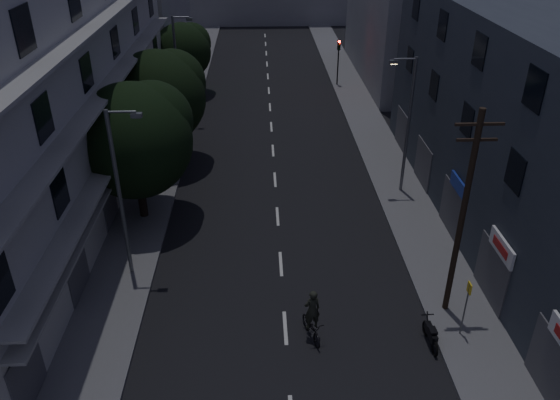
{
  "coord_description": "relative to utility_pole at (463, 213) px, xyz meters",
  "views": [
    {
      "loc": [
        -0.89,
        -10.6,
        15.66
      ],
      "look_at": [
        0.0,
        12.0,
        3.0
      ],
      "focal_mm": 35.0,
      "sensor_mm": 36.0,
      "label": 1
    }
  ],
  "objects": [
    {
      "name": "ground",
      "position": [
        -6.93,
        17.67,
        -4.87
      ],
      "size": [
        160.0,
        160.0,
        0.0
      ],
      "primitive_type": "plane",
      "color": "black",
      "rests_on": "ground"
    },
    {
      "name": "building_far_right",
      "position": [
        5.07,
        34.67,
        1.63
      ],
      "size": [
        6.0,
        20.0,
        13.0
      ],
      "primitive_type": "cube",
      "color": "slate",
      "rests_on": "ground"
    },
    {
      "name": "street_lamp_right",
      "position": [
        0.47,
        10.77,
        -0.27
      ],
      "size": [
        1.51,
        0.25,
        8.0
      ],
      "color": "slate",
      "rests_on": "sidewalk_right"
    },
    {
      "name": "sidewalk_left",
      "position": [
        -14.43,
        17.67,
        -4.79
      ],
      "size": [
        3.0,
        90.0,
        0.15
      ],
      "primitive_type": "cube",
      "color": "#565659",
      "rests_on": "ground"
    },
    {
      "name": "cyclist",
      "position": [
        -5.91,
        -1.38,
        -4.08
      ],
      "size": [
        1.14,
        1.94,
        2.33
      ],
      "rotation": [
        0.0,
        0.0,
        0.29
      ],
      "color": "black",
      "rests_on": "ground"
    },
    {
      "name": "traffic_signal_far_left",
      "position": [
        -13.41,
        32.55,
        -1.77
      ],
      "size": [
        0.28,
        0.37,
        4.1
      ],
      "color": "black",
      "rests_on": "sidewalk_left"
    },
    {
      "name": "bus_stop_sign",
      "position": [
        0.13,
        -1.59,
        -2.98
      ],
      "size": [
        0.06,
        0.35,
        2.52
      ],
      "color": "#595B60",
      "rests_on": "sidewalk_right"
    },
    {
      "name": "building_left",
      "position": [
        -18.91,
        10.67,
        2.13
      ],
      "size": [
        7.0,
        36.0,
        14.0
      ],
      "color": "#A1A19C",
      "rests_on": "ground"
    },
    {
      "name": "lane_markings",
      "position": [
        -6.93,
        23.92,
        -4.86
      ],
      "size": [
        0.15,
        60.5,
        0.01
      ],
      "color": "beige",
      "rests_on": "ground"
    },
    {
      "name": "utility_pole",
      "position": [
        0.0,
        0.0,
        0.0
      ],
      "size": [
        1.8,
        0.24,
        9.0
      ],
      "color": "black",
      "rests_on": "sidewalk_right"
    },
    {
      "name": "tree_near",
      "position": [
        -14.27,
        8.42,
        -0.03
      ],
      "size": [
        6.08,
        6.08,
        7.49
      ],
      "color": "black",
      "rests_on": "sidewalk_left"
    },
    {
      "name": "building_right",
      "position": [
        5.06,
        6.66,
        0.63
      ],
      "size": [
        6.19,
        28.0,
        11.0
      ],
      "color": "#2A3038",
      "rests_on": "ground"
    },
    {
      "name": "traffic_signal_far_right",
      "position": [
        -0.5,
        31.78,
        -1.77
      ],
      "size": [
        0.28,
        0.37,
        4.1
      ],
      "color": "black",
      "rests_on": "sidewalk_right"
    },
    {
      "name": "street_lamp_left_far",
      "position": [
        -13.83,
        22.76,
        -0.27
      ],
      "size": [
        1.51,
        0.25,
        8.0
      ],
      "color": "#585B60",
      "rests_on": "sidewalk_left"
    },
    {
      "name": "tree_mid",
      "position": [
        -14.12,
        15.49,
        -0.11
      ],
      "size": [
        5.99,
        5.99,
        7.37
      ],
      "color": "black",
      "rests_on": "sidewalk_left"
    },
    {
      "name": "street_lamp_left_near",
      "position": [
        -13.88,
        3.17,
        -0.27
      ],
      "size": [
        1.51,
        0.25,
        8.0
      ],
      "color": "slate",
      "rests_on": "sidewalk_left"
    },
    {
      "name": "sidewalk_right",
      "position": [
        0.57,
        17.67,
        -4.79
      ],
      "size": [
        3.0,
        90.0,
        0.15
      ],
      "primitive_type": "cube",
      "color": "#565659",
      "rests_on": "ground"
    },
    {
      "name": "motorcycle",
      "position": [
        -1.22,
        -1.96,
        -4.42
      ],
      "size": [
        0.51,
        1.77,
        1.13
      ],
      "rotation": [
        0.0,
        0.0,
        0.04
      ],
      "color": "black",
      "rests_on": "ground"
    },
    {
      "name": "tree_far",
      "position": [
        -14.37,
        30.03,
        -0.9
      ],
      "size": [
        4.93,
        4.93,
        6.1
      ],
      "color": "black",
      "rests_on": "sidewalk_left"
    }
  ]
}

